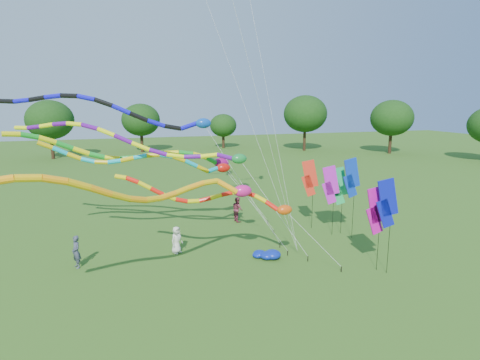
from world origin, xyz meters
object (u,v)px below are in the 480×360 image
object	(u,v)px
tube_kite_orange	(167,189)
blue_nylon_heap	(264,255)
person_b	(76,252)
person_c	(237,209)
tube_kite_red	(225,199)
person_a	(177,240)

from	to	relation	value
tube_kite_orange	blue_nylon_heap	xyz separation A→B (m)	(5.45, 2.73, -4.59)
person_b	person_c	size ratio (longest dim) A/B	0.96
tube_kite_red	person_a	xyz separation A→B (m)	(-2.08, 2.83, -2.90)
person_c	tube_kite_orange	bearing A→B (deg)	139.80
tube_kite_orange	person_c	size ratio (longest dim) A/B	7.47
blue_nylon_heap	person_c	bearing A→B (deg)	84.89
person_a	person_b	bearing A→B (deg)	148.08
tube_kite_orange	person_a	size ratio (longest dim) A/B	8.59
tube_kite_orange	person_a	xyz separation A→B (m)	(1.03, 5.01, -4.06)
blue_nylon_heap	person_b	distance (m)	9.83
person_a	tube_kite_red	bearing A→B (deg)	-91.05
blue_nylon_heap	person_b	xyz separation A→B (m)	(-9.65, 1.78, 0.61)
tube_kite_orange	blue_nylon_heap	world-z (taller)	tube_kite_orange
tube_kite_orange	person_b	bearing A→B (deg)	111.36
person_a	person_c	distance (m)	6.95
blue_nylon_heap	person_b	world-z (taller)	person_b
blue_nylon_heap	person_c	world-z (taller)	person_c
tube_kite_red	blue_nylon_heap	size ratio (longest dim) A/B	6.66
blue_nylon_heap	tube_kite_orange	bearing A→B (deg)	-153.42
tube_kite_red	person_b	world-z (taller)	tube_kite_red
tube_kite_orange	person_c	distance (m)	12.17
tube_kite_red	person_a	distance (m)	4.55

